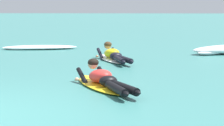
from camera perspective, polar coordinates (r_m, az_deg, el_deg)
The scene contains 4 objects.
ground_plane at distance 15.86m, azimuth -6.08°, elevation 2.17°, with size 120.00×120.00×0.00m, color #387A75.
surfer_near at distance 8.00m, azimuth -1.20°, elevation -2.34°, with size 1.46×2.39×0.55m.
surfer_far at distance 11.79m, azimuth 0.16°, elevation 0.98°, with size 1.19×2.38×0.55m.
whitewater_mid_left at distance 15.13m, azimuth -9.61°, elevation 2.08°, with size 2.67×1.21×0.14m.
Camera 1 is at (2.58, -5.57, 1.55)m, focal length 68.42 mm.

